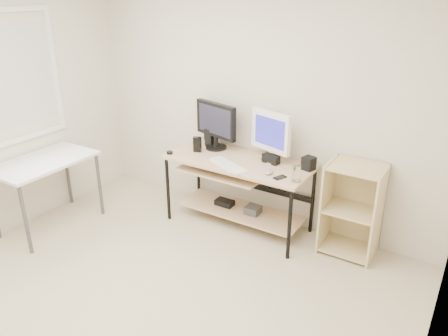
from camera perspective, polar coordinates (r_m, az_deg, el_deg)
name	(u,v)px	position (r m, az deg, el deg)	size (l,w,h in m)	color
room	(105,154)	(3.11, -15.34, 1.75)	(4.01, 4.01, 2.62)	beige
desk	(237,179)	(4.51, 1.66, -1.38)	(1.50, 0.65, 0.75)	#D7B488
side_table	(44,168)	(4.80, -22.45, 0.05)	(0.60, 1.00, 0.75)	white
shelf_unit	(353,208)	(4.29, 16.49, -5.07)	(0.50, 0.40, 0.90)	#DBC489
black_monitor	(216,123)	(4.64, -1.07, 5.91)	(0.55, 0.23, 0.50)	black
white_imac	(271,133)	(4.32, 6.11, 4.57)	(0.47, 0.18, 0.51)	silver
keyboard	(228,165)	(4.27, 0.56, 0.38)	(0.48, 0.13, 0.02)	white
mouse	(269,172)	(4.11, 5.86, -0.47)	(0.08, 0.12, 0.04)	#A9A9AE
center_speaker	(271,159)	(4.35, 6.15, 1.18)	(0.17, 0.08, 0.09)	black
speaker_left	(210,137)	(4.79, -1.83, 4.10)	(0.10, 0.10, 0.19)	black
speaker_right	(309,163)	(4.24, 11.00, 0.61)	(0.11, 0.11, 0.13)	black
audio_controller	(197,144)	(4.62, -3.50, 3.09)	(0.08, 0.05, 0.16)	black
volume_puck	(170,153)	(4.61, -7.11, 2.02)	(0.07, 0.07, 0.03)	black
smartphone	(280,177)	(4.04, 7.32, -1.22)	(0.07, 0.12, 0.01)	black
coaster	(296,181)	(4.00, 9.35, -1.67)	(0.10, 0.10, 0.01)	olive
drinking_glass	(296,173)	(3.97, 9.42, -0.66)	(0.07, 0.07, 0.15)	white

